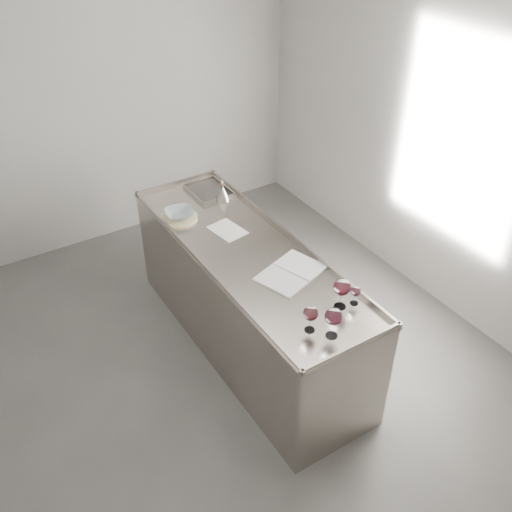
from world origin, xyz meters
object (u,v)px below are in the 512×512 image
counter (248,299)px  ceramic_bowl (179,214)px  wine_glass_middle (333,317)px  wine_glass_right (342,288)px  wine_glass_left (311,314)px  wine_funnel (222,193)px  notebook (291,273)px  wine_glass_small (356,291)px

counter → ceramic_bowl: ceramic_bowl is taller
wine_glass_middle → wine_glass_right: (0.21, 0.18, 0.01)m
wine_glass_left → wine_glass_middle: size_ratio=0.88×
ceramic_bowl → wine_funnel: wine_funnel is taller
counter → ceramic_bowl: 0.86m
wine_glass_middle → wine_glass_right: wine_glass_right is taller
counter → ceramic_bowl: (-0.23, 0.65, 0.52)m
notebook → wine_funnel: size_ratio=2.65×
notebook → wine_glass_middle: bearing=-121.1°
wine_glass_right → ceramic_bowl: wine_glass_right is taller
counter → wine_glass_middle: wine_glass_middle is taller
wine_glass_right → ceramic_bowl: (-0.40, 1.51, -0.11)m
wine_glass_left → wine_glass_small: bearing=7.1°
wine_glass_left → wine_glass_middle: 0.14m
wine_glass_middle → wine_glass_right: size_ratio=0.96×
counter → wine_funnel: size_ratio=12.11×
wine_funnel → counter: bearing=-105.7°
counter → wine_glass_small: wine_glass_small is taller
counter → notebook: (0.11, -0.40, 0.47)m
wine_glass_right → ceramic_bowl: 1.56m
counter → wine_funnel: wine_funnel is taller
counter → wine_glass_left: bearing=-97.3°
counter → wine_glass_small: bearing=-72.6°
counter → wine_glass_right: bearing=-78.3°
wine_glass_middle → wine_funnel: (0.24, 1.77, -0.09)m
wine_glass_middle → wine_glass_small: size_ratio=1.51×
wine_glass_small → counter: bearing=107.4°
wine_glass_middle → wine_funnel: wine_glass_middle is taller
wine_glass_small → wine_glass_right: bearing=166.3°
wine_glass_right → wine_glass_middle: bearing=-139.2°
wine_glass_left → wine_glass_middle: wine_glass_middle is taller
wine_glass_middle → wine_glass_right: bearing=40.8°
ceramic_bowl → wine_funnel: bearing=10.7°
notebook → wine_funnel: bearing=66.9°
wine_glass_right → wine_glass_small: bearing=-13.7°
notebook → ceramic_bowl: (-0.34, 1.05, 0.04)m
wine_glass_middle → wine_funnel: 1.79m
counter → wine_glass_right: 1.07m
ceramic_bowl → wine_glass_right: bearing=-75.0°
wine_glass_small → wine_glass_left: bearing=-172.9°
notebook → wine_glass_small: bearing=-89.1°
counter → wine_funnel: (0.21, 0.74, 0.53)m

